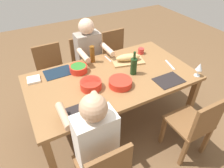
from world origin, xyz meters
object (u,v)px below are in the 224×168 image
at_px(chair_near_center, 86,62).
at_px(diner_far_right, 94,139).
at_px(serving_bowl_fruit, 91,84).
at_px(cup_near_left, 141,51).
at_px(bread_loaf, 128,57).
at_px(wine_glass, 199,67).
at_px(diner_near_center, 90,55).
at_px(serving_bowl_pasta, 120,82).
at_px(serving_bowl_greens, 78,68).
at_px(chair_far_left, 195,124).
at_px(napkin_stack, 34,80).
at_px(chair_near_right, 52,71).
at_px(chair_near_left, 116,54).
at_px(dining_table, 112,81).
at_px(beer_bottle, 92,54).
at_px(cutting_board, 128,61).
at_px(wine_bottle, 134,66).

distance_m(chair_near_center, diner_far_right, 1.63).
bearing_deg(diner_far_right, serving_bowl_fruit, -111.37).
height_order(chair_near_center, cup_near_left, chair_near_center).
relative_size(bread_loaf, wine_glass, 1.93).
bearing_deg(diner_near_center, serving_bowl_pasta, 89.76).
relative_size(diner_near_center, wine_glass, 7.23).
bearing_deg(cup_near_left, diner_far_right, 40.30).
height_order(serving_bowl_fruit, serving_bowl_greens, serving_bowl_fruit).
height_order(serving_bowl_pasta, serving_bowl_greens, serving_bowl_greens).
height_order(chair_near_center, chair_far_left, same).
xyz_separation_m(serving_bowl_greens, napkin_stack, (0.51, -0.07, -0.03)).
height_order(chair_far_left, napkin_stack, chair_far_left).
height_order(diner_near_center, chair_near_right, diner_near_center).
bearing_deg(bread_loaf, chair_near_left, -106.44).
relative_size(chair_near_right, cup_near_left, 10.46).
height_order(wine_glass, napkin_stack, wine_glass).
bearing_deg(chair_near_left, dining_table, 58.16).
relative_size(diner_near_center, beer_bottle, 5.45).
relative_size(chair_near_left, serving_bowl_greens, 4.07).
relative_size(chair_far_left, serving_bowl_greens, 4.07).
distance_m(wine_glass, napkin_stack, 1.89).
distance_m(chair_near_left, serving_bowl_pasta, 1.21).
distance_m(diner_near_center, cutting_board, 0.59).
bearing_deg(napkin_stack, serving_bowl_pasta, 146.41).
bearing_deg(dining_table, chair_near_center, -90.00).
bearing_deg(cup_near_left, cutting_board, 20.83).
bearing_deg(wine_bottle, napkin_stack, -21.26).
bearing_deg(serving_bowl_greens, chair_near_left, -145.39).
xyz_separation_m(chair_near_right, chair_far_left, (-1.06, 1.71, 0.00)).
distance_m(chair_near_left, diner_near_center, 0.60).
bearing_deg(chair_far_left, chair_near_left, -90.00).
bearing_deg(cup_near_left, wine_bottle, 45.14).
height_order(diner_far_right, cutting_board, diner_far_right).
height_order(diner_near_center, serving_bowl_pasta, diner_near_center).
bearing_deg(beer_bottle, diner_far_right, 66.54).
bearing_deg(beer_bottle, cup_near_left, 170.77).
bearing_deg(cup_near_left, chair_far_left, 86.05).
distance_m(dining_table, serving_bowl_pasta, 0.22).
relative_size(diner_near_center, bread_loaf, 3.75).
bearing_deg(dining_table, diner_near_center, -90.00).
distance_m(diner_near_center, serving_bowl_pasta, 0.87).
bearing_deg(chair_near_left, serving_bowl_pasta, 62.93).
relative_size(chair_near_left, serving_bowl_fruit, 3.68).
relative_size(dining_table, chair_near_center, 2.27).
xyz_separation_m(serving_bowl_pasta, beer_bottle, (0.06, -0.60, 0.07)).
xyz_separation_m(dining_table, cutting_board, (-0.34, -0.19, 0.08)).
relative_size(serving_bowl_fruit, napkin_stack, 1.65).
bearing_deg(bread_loaf, cup_near_left, -159.17).
height_order(diner_near_center, diner_far_right, same).
bearing_deg(wine_glass, bread_loaf, -49.58).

